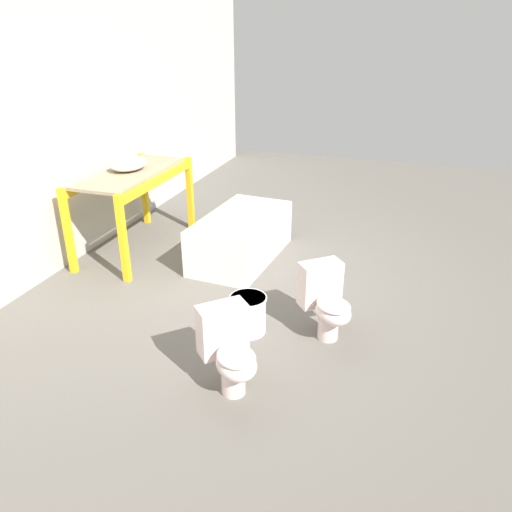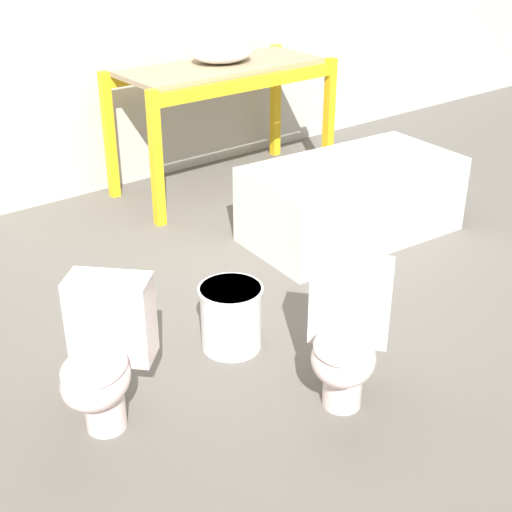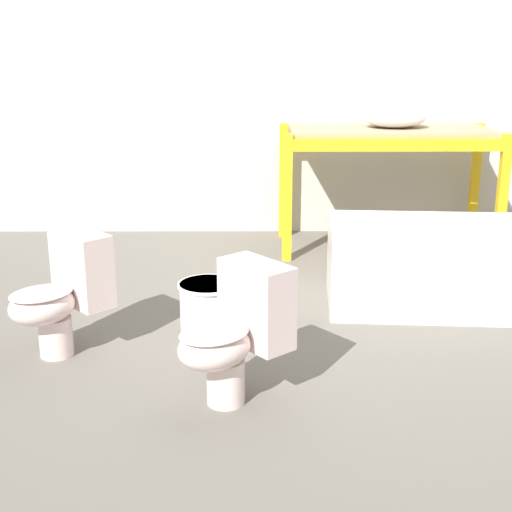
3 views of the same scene
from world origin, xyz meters
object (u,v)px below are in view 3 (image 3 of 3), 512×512
(toilet_near, at_px, (63,291))
(sink_basin, at_px, (394,118))
(toilet_far, at_px, (236,330))
(bathtub_main, at_px, (443,259))
(bucket_white, at_px, (208,312))

(toilet_near, bearing_deg, sink_basin, 89.92)
(toilet_near, relative_size, toilet_far, 1.00)
(sink_basin, relative_size, bathtub_main, 0.33)
(toilet_far, relative_size, bucket_white, 1.86)
(toilet_near, bearing_deg, bucket_white, 54.70)
(sink_basin, xyz_separation_m, toilet_near, (-2.15, -2.09, -0.70))
(sink_basin, height_order, bucket_white, sink_basin)
(bucket_white, bearing_deg, bathtub_main, 22.20)
(sink_basin, bearing_deg, toilet_far, -114.64)
(bathtub_main, xyz_separation_m, toilet_far, (-1.30, -1.26, 0.05))
(sink_basin, relative_size, bucket_white, 1.39)
(bathtub_main, height_order, toilet_far, toilet_far)
(bucket_white, bearing_deg, sink_basin, 55.00)
(sink_basin, xyz_separation_m, bucket_white, (-1.38, -1.97, -0.87))
(sink_basin, height_order, bathtub_main, sink_basin)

